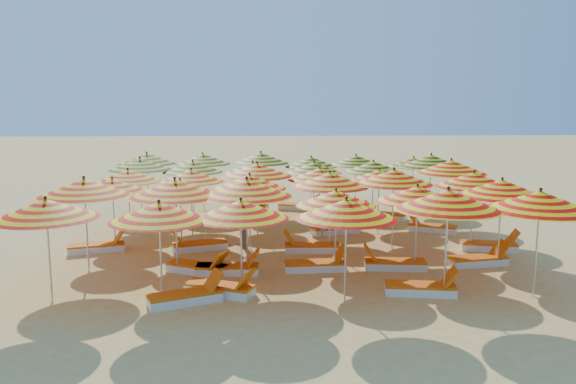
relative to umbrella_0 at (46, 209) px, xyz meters
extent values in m
plane|color=#ECBC69|center=(5.81, 5.70, -2.24)|extent=(120.00, 120.00, 0.00)
cylinder|color=silver|center=(0.00, 0.00, -1.04)|extent=(0.05, 0.05, 2.40)
cone|color=#F06C00|center=(0.00, 0.00, 0.00)|extent=(2.41, 2.41, 0.46)
sphere|color=black|center=(0.00, 0.00, 0.26)|extent=(0.08, 0.08, 0.08)
cylinder|color=silver|center=(2.59, -0.06, -1.08)|extent=(0.04, 0.04, 2.32)
cone|color=#F06C00|center=(2.59, -0.06, -0.07)|extent=(3.06, 3.06, 0.44)
sphere|color=black|center=(2.59, -0.06, 0.18)|extent=(0.08, 0.08, 0.08)
cylinder|color=silver|center=(4.46, 0.25, -1.09)|extent=(0.04, 0.04, 2.30)
cone|color=#F06C00|center=(4.46, 0.25, -0.09)|extent=(3.05, 3.05, 0.44)
sphere|color=black|center=(4.46, 0.25, 0.16)|extent=(0.08, 0.08, 0.08)
cylinder|color=silver|center=(6.91, -0.19, -1.05)|extent=(0.05, 0.05, 2.38)
cone|color=#F06C00|center=(6.91, -0.19, -0.02)|extent=(2.95, 2.95, 0.45)
sphere|color=black|center=(6.91, -0.19, 0.24)|extent=(0.08, 0.08, 0.08)
cylinder|color=silver|center=(9.37, 0.06, -0.96)|extent=(0.05, 0.05, 2.55)
cone|color=#F06C00|center=(9.37, 0.06, 0.14)|extent=(2.95, 2.95, 0.49)
sphere|color=black|center=(9.37, 0.06, 0.42)|extent=(0.09, 0.09, 0.09)
cylinder|color=silver|center=(11.53, -0.07, -0.97)|extent=(0.05, 0.05, 2.53)
cone|color=#F06C00|center=(11.53, -0.07, 0.12)|extent=(3.17, 3.17, 0.48)
sphere|color=black|center=(11.53, -0.07, 0.40)|extent=(0.08, 0.08, 0.08)
cylinder|color=silver|center=(0.09, 2.48, -0.97)|extent=(0.05, 0.05, 2.53)
cone|color=#F06C00|center=(0.09, 2.48, 0.12)|extent=(3.18, 3.18, 0.48)
sphere|color=black|center=(0.09, 2.48, 0.40)|extent=(0.08, 0.08, 0.08)
cylinder|color=silver|center=(2.60, 2.19, -0.97)|extent=(0.05, 0.05, 2.53)
cone|color=#F06C00|center=(2.60, 2.19, 0.13)|extent=(3.10, 3.10, 0.48)
sphere|color=black|center=(2.60, 2.19, 0.40)|extent=(0.08, 0.08, 0.08)
cylinder|color=silver|center=(4.54, 2.15, -0.97)|extent=(0.05, 0.05, 2.54)
cone|color=#F06C00|center=(4.54, 2.15, 0.14)|extent=(3.38, 3.38, 0.48)
sphere|color=black|center=(4.54, 2.15, 0.41)|extent=(0.08, 0.08, 0.08)
cylinder|color=silver|center=(6.97, 2.19, -1.13)|extent=(0.04, 0.04, 2.22)
cone|color=#F06C00|center=(6.97, 2.19, -0.17)|extent=(2.86, 2.86, 0.42)
sphere|color=black|center=(6.97, 2.19, 0.08)|extent=(0.07, 0.07, 0.07)
cylinder|color=silver|center=(9.24, 2.27, -1.08)|extent=(0.04, 0.04, 2.31)
cone|color=#F06C00|center=(9.24, 2.27, -0.08)|extent=(2.55, 2.55, 0.44)
sphere|color=black|center=(9.24, 2.27, 0.17)|extent=(0.08, 0.08, 0.08)
cylinder|color=silver|center=(11.71, 2.50, -1.02)|extent=(0.05, 0.05, 2.44)
cone|color=#F06C00|center=(11.71, 2.50, 0.04)|extent=(2.84, 2.84, 0.46)
sphere|color=black|center=(11.71, 2.50, 0.31)|extent=(0.08, 0.08, 0.08)
cylinder|color=silver|center=(0.24, 4.72, -1.12)|extent=(0.04, 0.04, 2.23)
cone|color=#F06C00|center=(0.24, 4.72, -0.15)|extent=(2.87, 2.87, 0.43)
sphere|color=black|center=(0.24, 4.72, 0.09)|extent=(0.07, 0.07, 0.07)
cylinder|color=silver|center=(2.38, 4.51, -1.13)|extent=(0.04, 0.04, 2.22)
cone|color=#F06C00|center=(2.38, 4.51, -0.17)|extent=(2.46, 2.46, 0.42)
sphere|color=black|center=(2.38, 4.51, 0.08)|extent=(0.07, 0.07, 0.07)
cylinder|color=silver|center=(4.54, 4.69, -1.07)|extent=(0.04, 0.04, 2.34)
cone|color=#F06C00|center=(4.54, 4.69, -0.06)|extent=(2.51, 2.51, 0.45)
sphere|color=black|center=(4.54, 4.69, 0.20)|extent=(0.08, 0.08, 0.08)
cylinder|color=silver|center=(7.04, 4.35, -1.02)|extent=(0.05, 0.05, 2.44)
cone|color=#F06C00|center=(7.04, 4.35, 0.04)|extent=(3.12, 3.12, 0.46)
sphere|color=black|center=(7.04, 4.35, 0.30)|extent=(0.08, 0.08, 0.08)
cylinder|color=silver|center=(9.10, 4.55, -0.99)|extent=(0.05, 0.05, 2.50)
cone|color=#F06C00|center=(9.10, 4.55, 0.09)|extent=(3.03, 3.03, 0.48)
sphere|color=black|center=(9.10, 4.55, 0.37)|extent=(0.08, 0.08, 0.08)
cylinder|color=silver|center=(11.59, 4.34, -1.03)|extent=(0.05, 0.05, 2.42)
cone|color=#F06C00|center=(11.59, 4.34, 0.02)|extent=(2.96, 2.96, 0.46)
sphere|color=black|center=(11.59, 4.34, 0.28)|extent=(0.08, 0.08, 0.08)
cylinder|color=silver|center=(0.24, 6.76, -1.10)|extent=(0.04, 0.04, 2.28)
cone|color=#F06C00|center=(0.24, 6.76, -0.11)|extent=(2.98, 2.98, 0.43)
sphere|color=black|center=(0.24, 6.76, 0.14)|extent=(0.08, 0.08, 0.08)
cylinder|color=silver|center=(2.44, 6.67, -1.10)|extent=(0.04, 0.04, 2.28)
cone|color=#F06C00|center=(2.44, 6.67, -0.11)|extent=(2.65, 2.65, 0.43)
sphere|color=black|center=(2.44, 6.67, 0.14)|extent=(0.08, 0.08, 0.08)
cylinder|color=silver|center=(4.75, 6.62, -0.99)|extent=(0.05, 0.05, 2.49)
cone|color=#F06C00|center=(4.75, 6.62, 0.09)|extent=(3.13, 3.13, 0.47)
sphere|color=black|center=(4.75, 6.62, 0.36)|extent=(0.08, 0.08, 0.08)
cylinder|color=silver|center=(6.97, 6.87, -1.09)|extent=(0.04, 0.04, 2.29)
cone|color=#F06C00|center=(6.97, 6.87, -0.10)|extent=(2.89, 2.89, 0.44)
sphere|color=black|center=(6.97, 6.87, 0.15)|extent=(0.08, 0.08, 0.08)
cylinder|color=silver|center=(9.06, 6.72, -1.12)|extent=(0.04, 0.04, 2.23)
cone|color=#F06C00|center=(9.06, 6.72, -0.15)|extent=(2.83, 2.83, 0.43)
sphere|color=black|center=(9.06, 6.72, 0.09)|extent=(0.07, 0.07, 0.07)
cylinder|color=silver|center=(11.67, 6.78, -0.96)|extent=(0.05, 0.05, 2.55)
cone|color=#F06C00|center=(11.67, 6.78, 0.14)|extent=(3.28, 3.28, 0.49)
sphere|color=black|center=(11.67, 6.78, 0.42)|extent=(0.09, 0.09, 0.09)
cylinder|color=silver|center=(0.12, 9.19, -1.02)|extent=(0.05, 0.05, 2.44)
cone|color=#796504|center=(0.12, 9.19, 0.04)|extent=(2.56, 2.56, 0.46)
sphere|color=black|center=(0.12, 9.19, 0.30)|extent=(0.08, 0.08, 0.08)
cylinder|color=silver|center=(2.20, 8.99, -1.07)|extent=(0.04, 0.04, 2.33)
cone|color=#796504|center=(2.20, 8.99, -0.06)|extent=(2.49, 2.49, 0.44)
sphere|color=black|center=(2.20, 8.99, 0.20)|extent=(0.08, 0.08, 0.08)
cylinder|color=silver|center=(4.54, 8.93, -1.09)|extent=(0.04, 0.04, 2.29)
cone|color=#796504|center=(4.54, 8.93, -0.10)|extent=(3.01, 3.01, 0.44)
sphere|color=black|center=(4.54, 8.93, 0.16)|extent=(0.08, 0.08, 0.08)
cylinder|color=silver|center=(6.97, 9.33, -1.12)|extent=(0.04, 0.04, 2.23)
cone|color=#796504|center=(6.97, 9.33, -0.15)|extent=(2.67, 2.67, 0.43)
sphere|color=black|center=(6.97, 9.33, 0.09)|extent=(0.07, 0.07, 0.07)
cylinder|color=silver|center=(9.28, 8.90, -1.08)|extent=(0.04, 0.04, 2.31)
cone|color=#796504|center=(9.28, 8.90, -0.08)|extent=(3.03, 3.03, 0.44)
sphere|color=black|center=(9.28, 8.90, 0.17)|extent=(0.08, 0.08, 0.08)
cylinder|color=silver|center=(11.64, 9.13, -0.98)|extent=(0.05, 0.05, 2.53)
cone|color=#796504|center=(11.64, 9.13, 0.12)|extent=(3.22, 3.22, 0.48)
sphere|color=black|center=(11.64, 9.13, 0.40)|extent=(0.08, 0.08, 0.08)
cylinder|color=silver|center=(-0.03, 11.21, -1.01)|extent=(0.05, 0.05, 2.45)
cone|color=#796504|center=(-0.03, 11.21, 0.05)|extent=(2.91, 2.91, 0.47)
sphere|color=black|center=(-0.03, 11.21, 0.31)|extent=(0.08, 0.08, 0.08)
cylinder|color=silver|center=(2.32, 11.46, -1.04)|extent=(0.05, 0.05, 2.39)
cone|color=#796504|center=(2.32, 11.46, -0.01)|extent=(2.82, 2.82, 0.46)
sphere|color=black|center=(2.32, 11.46, 0.26)|extent=(0.08, 0.08, 0.08)
cylinder|color=silver|center=(4.84, 11.26, -1.01)|extent=(0.05, 0.05, 2.45)
cone|color=#796504|center=(4.84, 11.26, 0.05)|extent=(2.85, 2.85, 0.47)
sphere|color=black|center=(4.84, 11.26, 0.31)|extent=(0.08, 0.08, 0.08)
cylinder|color=silver|center=(7.01, 11.18, -1.10)|extent=(0.04, 0.04, 2.27)
cone|color=#796504|center=(7.01, 11.18, -0.12)|extent=(2.43, 2.43, 0.43)
sphere|color=black|center=(7.01, 11.18, 0.13)|extent=(0.08, 0.08, 0.08)
cylinder|color=silver|center=(9.00, 11.45, -1.09)|extent=(0.04, 0.04, 2.30)
cone|color=#796504|center=(9.00, 11.45, -0.09)|extent=(2.65, 2.65, 0.44)
sphere|color=black|center=(9.00, 11.45, 0.16)|extent=(0.08, 0.08, 0.08)
cylinder|color=silver|center=(11.52, 11.35, -1.13)|extent=(0.04, 0.04, 2.22)
cone|color=#796504|center=(11.52, 11.35, -0.17)|extent=(2.67, 2.67, 0.42)
sphere|color=black|center=(11.52, 11.35, 0.07)|extent=(0.07, 0.07, 0.07)
cube|color=white|center=(3.14, -0.20, -2.14)|extent=(1.79, 1.20, 0.20)
cube|color=orange|center=(3.14, -0.20, -2.01)|extent=(1.79, 1.20, 0.06)
cube|color=orange|center=(3.78, 0.07, -1.79)|extent=(0.56, 0.68, 0.48)
cube|color=white|center=(3.91, 0.39, -2.14)|extent=(1.79, 1.21, 0.20)
cube|color=orange|center=(3.91, 0.39, -2.01)|extent=(1.79, 1.21, 0.06)
cube|color=orange|center=(4.55, 0.11, -1.79)|extent=(0.57, 0.68, 0.48)
cube|color=white|center=(8.82, 0.20, -2.14)|extent=(1.76, 0.81, 0.20)
cube|color=orange|center=(8.82, 0.20, -2.01)|extent=(1.76, 0.81, 0.06)
cube|color=orange|center=(9.51, 0.10, -1.79)|extent=(0.44, 0.63, 0.48)
cube|color=white|center=(3.15, 2.18, -2.14)|extent=(1.79, 1.23, 0.20)
cube|color=orange|center=(3.15, 2.18, -2.01)|extent=(1.79, 1.23, 0.06)
cube|color=orange|center=(3.79, 1.89, -1.79)|extent=(0.57, 0.68, 0.48)
cube|color=white|center=(3.99, 2.03, -2.14)|extent=(1.71, 0.61, 0.20)
cube|color=orange|center=(3.99, 2.03, -2.01)|extent=(1.71, 0.61, 0.06)
cube|color=orange|center=(4.69, 2.02, -1.79)|extent=(0.38, 0.59, 0.48)
cube|color=white|center=(6.42, 2.27, -2.14)|extent=(1.74, 0.70, 0.20)
cube|color=orange|center=(6.42, 2.27, -2.01)|extent=(1.74, 0.70, 0.06)
cube|color=orange|center=(7.12, 2.32, -1.79)|extent=(0.40, 0.60, 0.48)
cube|color=white|center=(8.69, 2.33, -2.14)|extent=(1.75, 0.75, 0.20)
cube|color=orange|center=(8.69, 2.33, -2.01)|extent=(1.75, 0.75, 0.06)
cube|color=orange|center=(7.99, 2.40, -1.79)|extent=(0.42, 0.61, 0.48)
cube|color=white|center=(11.16, 2.59, -2.14)|extent=(1.78, 0.87, 0.20)
cube|color=orange|center=(11.16, 2.59, -2.01)|extent=(1.78, 0.87, 0.06)
cube|color=orange|center=(11.85, 2.72, -1.79)|extent=(0.46, 0.63, 0.48)
cube|color=white|center=(-0.31, 4.53, -2.14)|extent=(1.80, 1.05, 0.20)
cube|color=orange|center=(-0.31, 4.53, -2.01)|extent=(1.80, 1.05, 0.06)
cube|color=orange|center=(0.36, 4.73, -1.79)|extent=(0.52, 0.66, 0.48)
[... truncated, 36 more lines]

